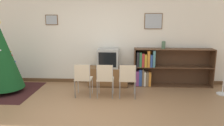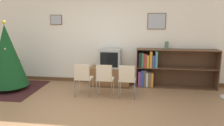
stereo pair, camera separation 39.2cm
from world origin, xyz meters
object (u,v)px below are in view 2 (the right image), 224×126
Objects in this scene: folding_chair_right at (127,79)px; vase at (167,45)px; tv_console at (110,76)px; folding_chair_center at (105,78)px; folding_chair_left at (83,77)px; television at (110,58)px; bookshelf at (161,68)px; christmas_tree at (7,56)px.

vase is at bearing 46.00° from folding_chair_right.
tv_console is 0.96m from folding_chair_center.
folding_chair_left is 4.00× the size of vase.
television reaches higher than folding_chair_right.
bookshelf reaches higher than folding_chair_center.
tv_console is 1.42m from bookshelf.
folding_chair_right is (0.53, 0.00, 0.00)m from folding_chair_center.
vase is (0.98, 1.01, 0.68)m from folding_chair_right.
tv_console is 1.89× the size of television.
vase is at bearing 26.39° from folding_chair_left.
tv_console is 5.34× the size of vase.
folding_chair_right is at bearing -60.49° from television.
vase reaches higher than folding_chair_right.
folding_chair_left is 2.18m from bookshelf.
bookshelf reaches higher than television.
folding_chair_right reaches higher than tv_console.
folding_chair_right is 4.00× the size of vase.
christmas_tree is at bearing -165.35° from television.
christmas_tree is 8.84× the size of vase.
television is 0.70× the size of folding_chair_center.
television reaches higher than tv_console.
television is at bearing 60.49° from folding_chair_left.
bookshelf is at bearing 27.86° from folding_chair_left.
folding_chair_center is at bearing -5.52° from christmas_tree.
christmas_tree is 0.84× the size of bookshelf.
tv_console is at bearing 90.00° from folding_chair_center.
christmas_tree reaches higher than folding_chair_center.
christmas_tree reaches higher than television.
folding_chair_right is 1.56m from vase.
bookshelf is at bearing 10.81° from christmas_tree.
folding_chair_center is at bearing -146.14° from vase.
television is (2.62, 0.68, -0.12)m from christmas_tree.
christmas_tree is 2.21× the size of folding_chair_left.
folding_chair_left is 2.38m from vase.
bookshelf is at bearing 3.37° from television.
christmas_tree is 2.15m from folding_chair_left.
christmas_tree is at bearing -169.59° from vase.
television is at bearing -177.20° from vase.
christmas_tree is 2.71m from television.
folding_chair_center is at bearing -90.00° from tv_console.
folding_chair_right is at bearing -130.39° from bookshelf.
television is 2.82× the size of vase.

